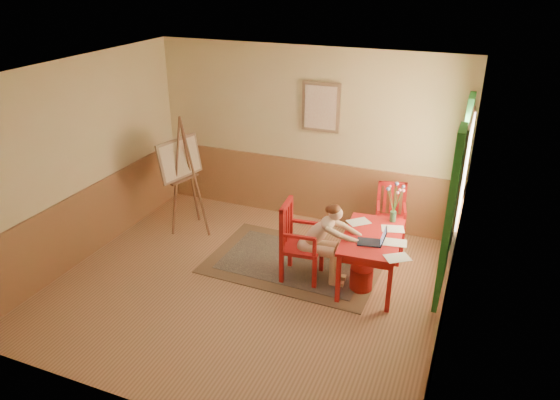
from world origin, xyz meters
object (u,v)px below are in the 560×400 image
at_px(table, 372,242).
at_px(laptop, 374,240).
at_px(chair_back, 390,216).
at_px(figure, 323,239).
at_px(chair_left, 298,241).
at_px(easel, 182,164).

bearing_deg(table, laptop, -73.11).
xyz_separation_m(chair_back, figure, (-0.64, -1.32, 0.15)).
relative_size(chair_left, figure, 0.96).
bearing_deg(laptop, table, 106.89).
xyz_separation_m(table, chair_left, (-0.94, -0.21, -0.08)).
bearing_deg(table, easel, 171.18).
height_order(chair_left, laptop, chair_left).
bearing_deg(figure, laptop, -1.93).
height_order(chair_back, laptop, chair_back).
distance_m(chair_back, laptop, 1.37).
bearing_deg(chair_left, table, 12.54).
xyz_separation_m(chair_back, easel, (-3.13, -0.66, 0.61)).
relative_size(table, chair_back, 1.30).
relative_size(figure, easel, 0.62).
relative_size(table, chair_left, 1.14).
distance_m(table, easel, 3.18).
height_order(chair_left, chair_back, chair_left).
relative_size(laptop, easel, 0.21).
xyz_separation_m(table, laptop, (0.06, -0.20, 0.13)).
distance_m(figure, easel, 2.62).
distance_m(table, figure, 0.63).
xyz_separation_m(figure, laptop, (0.67, -0.02, 0.13)).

